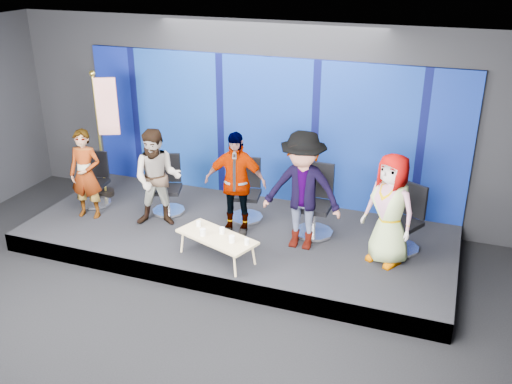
{
  "coord_description": "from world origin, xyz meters",
  "views": [
    {
      "loc": [
        3.22,
        -5.32,
        4.64
      ],
      "look_at": [
        0.36,
        2.4,
        1.07
      ],
      "focal_mm": 40.0,
      "sensor_mm": 36.0,
      "label": 1
    }
  ],
  "objects_px": {
    "chair_e": "(404,229)",
    "mug_a": "(199,224)",
    "chair_b": "(168,194)",
    "panelist_e": "(390,210)",
    "mug_c": "(222,231)",
    "panelist_d": "(302,191)",
    "panelist_a": "(86,174)",
    "flag_stand": "(105,132)",
    "mug_e": "(247,242)",
    "chair_d": "(315,212)",
    "panelist_c": "(235,183)",
    "panelist_b": "(157,178)",
    "mug_d": "(232,239)",
    "coffee_table": "(217,238)",
    "chair_a": "(96,188)",
    "mug_b": "(203,232)",
    "chair_c": "(246,200)"
  },
  "relations": [
    {
      "from": "mug_e",
      "to": "flag_stand",
      "type": "bearing_deg",
      "value": 154.88
    },
    {
      "from": "chair_d",
      "to": "mug_a",
      "type": "height_order",
      "value": "chair_d"
    },
    {
      "from": "mug_c",
      "to": "panelist_d",
      "type": "bearing_deg",
      "value": 34.75
    },
    {
      "from": "panelist_c",
      "to": "panelist_a",
      "type": "bearing_deg",
      "value": 177.45
    },
    {
      "from": "panelist_e",
      "to": "mug_d",
      "type": "relative_size",
      "value": 16.21
    },
    {
      "from": "panelist_a",
      "to": "flag_stand",
      "type": "xyz_separation_m",
      "value": [
        -0.15,
        0.89,
        0.47
      ]
    },
    {
      "from": "panelist_a",
      "to": "panelist_c",
      "type": "xyz_separation_m",
      "value": [
        2.59,
        0.36,
        0.07
      ]
    },
    {
      "from": "chair_b",
      "to": "panelist_e",
      "type": "xyz_separation_m",
      "value": [
        3.86,
        -0.42,
        0.51
      ]
    },
    {
      "from": "chair_d",
      "to": "mug_e",
      "type": "xyz_separation_m",
      "value": [
        -0.64,
        -1.4,
        0.04
      ]
    },
    {
      "from": "chair_c",
      "to": "mug_a",
      "type": "bearing_deg",
      "value": -113.44
    },
    {
      "from": "panelist_b",
      "to": "chair_d",
      "type": "bearing_deg",
      "value": -5.65
    },
    {
      "from": "coffee_table",
      "to": "chair_b",
      "type": "bearing_deg",
      "value": 140.34
    },
    {
      "from": "mug_a",
      "to": "mug_d",
      "type": "xyz_separation_m",
      "value": [
        0.67,
        -0.29,
        0.01
      ]
    },
    {
      "from": "panelist_b",
      "to": "mug_d",
      "type": "distance_m",
      "value": 1.9
    },
    {
      "from": "chair_a",
      "to": "panelist_d",
      "type": "bearing_deg",
      "value": -12.31
    },
    {
      "from": "panelist_a",
      "to": "panelist_e",
      "type": "bearing_deg",
      "value": -6.3
    },
    {
      "from": "mug_e",
      "to": "flag_stand",
      "type": "xyz_separation_m",
      "value": [
        -3.33,
        1.56,
        0.83
      ]
    },
    {
      "from": "chair_c",
      "to": "chair_d",
      "type": "relative_size",
      "value": 0.91
    },
    {
      "from": "flag_stand",
      "to": "chair_d",
      "type": "bearing_deg",
      "value": -27.39
    },
    {
      "from": "panelist_e",
      "to": "mug_c",
      "type": "distance_m",
      "value": 2.48
    },
    {
      "from": "chair_a",
      "to": "flag_stand",
      "type": "bearing_deg",
      "value": 77.14
    },
    {
      "from": "panelist_d",
      "to": "chair_e",
      "type": "relative_size",
      "value": 1.8
    },
    {
      "from": "coffee_table",
      "to": "mug_a",
      "type": "distance_m",
      "value": 0.43
    },
    {
      "from": "chair_c",
      "to": "chair_e",
      "type": "distance_m",
      "value": 2.67
    },
    {
      "from": "mug_e",
      "to": "chair_a",
      "type": "bearing_deg",
      "value": 161.2
    },
    {
      "from": "mug_a",
      "to": "flag_stand",
      "type": "distance_m",
      "value": 2.88
    },
    {
      "from": "chair_a",
      "to": "mug_e",
      "type": "relative_size",
      "value": 11.31
    },
    {
      "from": "mug_b",
      "to": "chair_a",
      "type": "bearing_deg",
      "value": 157.18
    },
    {
      "from": "panelist_d",
      "to": "mug_e",
      "type": "relative_size",
      "value": 22.11
    },
    {
      "from": "coffee_table",
      "to": "mug_c",
      "type": "xyz_separation_m",
      "value": [
        0.04,
        0.1,
        0.08
      ]
    },
    {
      "from": "chair_e",
      "to": "mug_a",
      "type": "height_order",
      "value": "chair_e"
    },
    {
      "from": "chair_c",
      "to": "panelist_c",
      "type": "relative_size",
      "value": 0.62
    },
    {
      "from": "panelist_b",
      "to": "panelist_d",
      "type": "xyz_separation_m",
      "value": [
        2.44,
        0.08,
        0.11
      ]
    },
    {
      "from": "chair_b",
      "to": "panelist_e",
      "type": "bearing_deg",
      "value": -24.88
    },
    {
      "from": "panelist_d",
      "to": "mug_a",
      "type": "height_order",
      "value": "panelist_d"
    },
    {
      "from": "panelist_d",
      "to": "flag_stand",
      "type": "height_order",
      "value": "flag_stand"
    },
    {
      "from": "mug_a",
      "to": "mug_e",
      "type": "xyz_separation_m",
      "value": [
        0.9,
        -0.28,
        -0.0
      ]
    },
    {
      "from": "panelist_a",
      "to": "panelist_e",
      "type": "xyz_separation_m",
      "value": [
        5.06,
        0.21,
        0.07
      ]
    },
    {
      "from": "panelist_b",
      "to": "panelist_e",
      "type": "height_order",
      "value": "panelist_e"
    },
    {
      "from": "mug_c",
      "to": "mug_e",
      "type": "distance_m",
      "value": 0.51
    },
    {
      "from": "panelist_a",
      "to": "chair_e",
      "type": "height_order",
      "value": "panelist_a"
    },
    {
      "from": "mug_d",
      "to": "panelist_e",
      "type": "bearing_deg",
      "value": 23.38
    },
    {
      "from": "panelist_b",
      "to": "chair_e",
      "type": "relative_size",
      "value": 1.59
    },
    {
      "from": "panelist_e",
      "to": "coffee_table",
      "type": "xyz_separation_m",
      "value": [
        -2.38,
        -0.8,
        -0.49
      ]
    },
    {
      "from": "panelist_d",
      "to": "flag_stand",
      "type": "bearing_deg",
      "value": 169.84
    },
    {
      "from": "mug_c",
      "to": "mug_d",
      "type": "bearing_deg",
      "value": -40.0
    },
    {
      "from": "chair_d",
      "to": "panelist_e",
      "type": "relative_size",
      "value": 0.69
    },
    {
      "from": "panelist_c",
      "to": "panelist_e",
      "type": "distance_m",
      "value": 2.47
    },
    {
      "from": "chair_e",
      "to": "flag_stand",
      "type": "relative_size",
      "value": 0.44
    },
    {
      "from": "chair_a",
      "to": "chair_e",
      "type": "xyz_separation_m",
      "value": [
        5.43,
        0.21,
        0.03
      ]
    }
  ]
}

